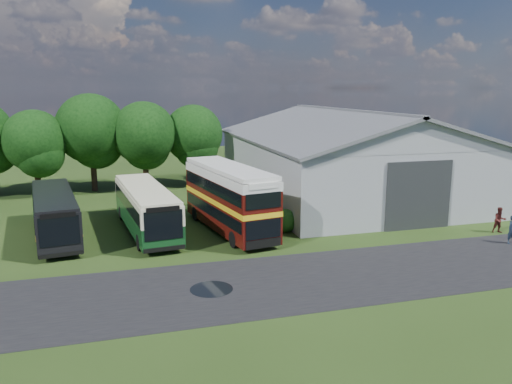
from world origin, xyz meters
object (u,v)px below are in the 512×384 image
object	(u,v)px
visitor_a	(512,230)
bus_maroon_double	(229,199)
storage_shed	(345,152)
visitor_b	(500,220)
bus_green_single	(146,208)
bus_dark_single	(55,213)

from	to	relation	value
visitor_a	bus_maroon_double	bearing A→B (deg)	154.72
storage_shed	visitor_b	size ratio (longest dim) A/B	13.44
bus_green_single	visitor_a	world-z (taller)	bus_green_single
storage_shed	bus_green_single	bearing A→B (deg)	-158.81
bus_maroon_double	visitor_b	size ratio (longest dim) A/B	6.12
storage_shed	bus_green_single	world-z (taller)	storage_shed
visitor_a	storage_shed	bearing A→B (deg)	103.14
storage_shed	bus_maroon_double	world-z (taller)	storage_shed
bus_maroon_double	bus_dark_single	distance (m)	11.99
bus_green_single	bus_dark_single	bearing A→B (deg)	169.69
storage_shed	bus_maroon_double	distance (m)	15.99
storage_shed	visitor_a	distance (m)	17.63
visitor_a	visitor_b	xyz separation A→B (m)	(1.03, 2.30, -0.02)
bus_green_single	bus_maroon_double	world-z (taller)	bus_maroon_double
bus_green_single	visitor_b	distance (m)	25.04
bus_dark_single	visitor_a	xyz separation A→B (m)	(29.03, -9.91, -0.71)
bus_maroon_double	bus_green_single	bearing A→B (deg)	156.07
visitor_b	storage_shed	bearing A→B (deg)	125.26
storage_shed	bus_dark_single	distance (m)	26.13
bus_maroon_double	visitor_a	distance (m)	19.06
bus_green_single	bus_maroon_double	bearing A→B (deg)	-20.71
storage_shed	bus_dark_single	world-z (taller)	storage_shed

